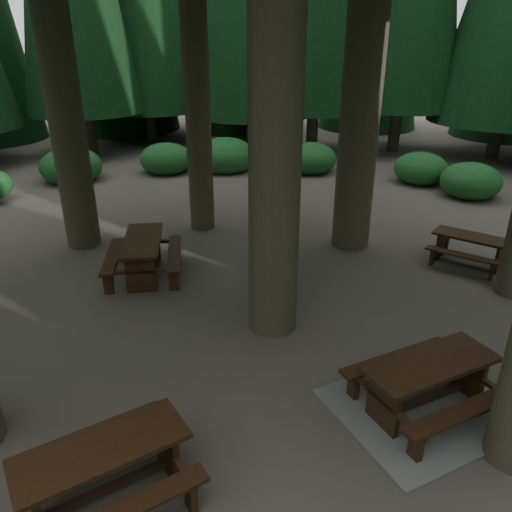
# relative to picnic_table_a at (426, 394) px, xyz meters

# --- Properties ---
(ground) EXTENTS (80.00, 80.00, 0.00)m
(ground) POSITION_rel_picnic_table_a_xyz_m (-3.09, 1.76, -0.28)
(ground) COLOR #4B433D
(ground) RESTS_ON ground
(picnic_table_a) EXTENTS (3.10, 2.98, 0.82)m
(picnic_table_a) POSITION_rel_picnic_table_a_xyz_m (0.00, 0.00, 0.00)
(picnic_table_a) COLOR gray
(picnic_table_a) RESTS_ON ground
(picnic_table_b) EXTENTS (1.98, 2.26, 0.84)m
(picnic_table_b) POSITION_rel_picnic_table_a_xyz_m (-5.20, 3.69, 0.28)
(picnic_table_b) COLOR #34180F
(picnic_table_b) RESTS_ON ground
(picnic_table_d) EXTENTS (2.01, 1.90, 0.69)m
(picnic_table_d) POSITION_rel_picnic_table_a_xyz_m (1.90, 5.09, 0.17)
(picnic_table_d) COLOR #34180F
(picnic_table_d) RESTS_ON ground
(picnic_table_e) EXTENTS (2.35, 2.30, 0.79)m
(picnic_table_e) POSITION_rel_picnic_table_a_xyz_m (-3.80, -1.92, 0.24)
(picnic_table_e) COLOR #34180F
(picnic_table_e) RESTS_ON ground
(shrub_ring) EXTENTS (23.86, 24.64, 1.49)m
(shrub_ring) POSITION_rel_picnic_table_a_xyz_m (-2.38, 2.51, 0.12)
(shrub_ring) COLOR #1B5023
(shrub_ring) RESTS_ON ground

